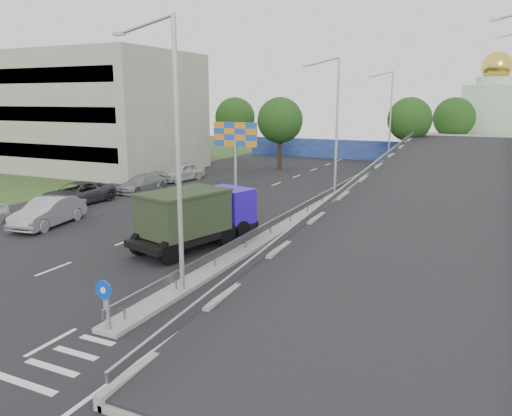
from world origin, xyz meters
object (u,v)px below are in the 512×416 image
Objects in this scene: lamp_post_near at (173,144)px; dump_truck at (197,215)px; lamp_post_mid at (334,121)px; lamp_post_far at (389,114)px; sign_bollard at (106,305)px; parked_car_c at (77,194)px; billboard at (235,138)px; parked_car_d at (142,183)px; parked_car_e at (182,172)px; parked_car_b at (48,212)px; church at (492,116)px.

lamp_post_near is 7.48m from dump_truck.
lamp_post_mid is 1.39× the size of dump_truck.
sign_bollard is at bearing -90.14° from lamp_post_far.
parked_car_c is (-16.03, -9.07, -5.02)m from lamp_post_mid.
dump_truck is (6.45, -16.37, -2.51)m from billboard.
parked_car_d is (-5.92, -5.10, -3.49)m from billboard.
parked_car_b is at bearing -73.05° from parked_car_e.
billboard is at bearing 112.49° from lamp_post_near.
parked_car_d is at bearing 90.52° from parked_car_b.
billboard is (-9.11, -18.00, -1.62)m from lamp_post_far.
lamp_post_far is 1.78× the size of parked_car_c.
church is 37.23m from billboard.
dump_truck is at bearing 105.10° from sign_bollard.
billboard reaches higher than parked_car_b.
parked_car_e is (0.82, 12.02, 0.04)m from parked_car_c.
billboard is 0.97× the size of parked_car_c.
lamp_post_mid is 16.27m from parked_car_e.
parked_car_e is at bearing -128.95° from church.
sign_bollard is 30.74m from parked_car_e.
lamp_post_near is 14.93m from parked_car_b.
sign_bollard is 6.12m from lamp_post_near.
lamp_post_mid is 35.41m from church.
parked_car_b reaches higher than parked_car_c.
lamp_post_far is 2.11× the size of parked_car_d.
church is at bearing 54.87° from parked_car_b.
church is 2.88× the size of parked_car_d.
parked_car_d is (-15.03, 16.90, -5.11)m from lamp_post_near.
dump_truck is 14.41m from parked_car_c.
lamp_post_far is at bearing 59.51° from parked_car_b.
dump_truck is at bearing -9.42° from parked_car_b.
billboard reaches higher than parked_car_d.
parked_car_d is at bearing -123.05° from lamp_post_far.
dump_truck is at bearing -68.49° from billboard.
church is at bearing 54.76° from lamp_post_far.
dump_truck is 1.41× the size of parked_car_b.
lamp_post_mid is at bearing 31.99° from parked_car_c.
church reaches higher than lamp_post_far.
lamp_post_far is 2.08× the size of parked_car_e.
lamp_post_far reaches higher than parked_car_b.
parked_car_c is (-16.03, -29.07, -5.02)m from lamp_post_far.
lamp_post_near reaches higher than dump_truck.
lamp_post_near is at bearing -43.80° from parked_car_d.
parked_car_e is (-0.18, 6.05, 0.13)m from parked_car_d.
parked_car_c is at bearing -118.87° from lamp_post_far.
parked_car_d is (-15.03, -3.10, -5.11)m from lamp_post_mid.
parked_car_c is at bearing -84.38° from parked_car_e.
parked_car_c is 6.05m from parked_car_d.
billboard is at bearing -120.70° from church.
billboard is 0.76× the size of dump_truck.
parked_car_c is at bearing -121.04° from church.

